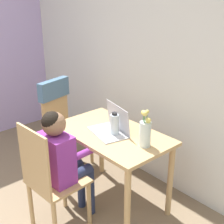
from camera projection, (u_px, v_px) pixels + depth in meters
wall_back at (168, 61)px, 2.81m from camera, size 6.40×0.05×2.50m
dining_table at (112, 144)px, 2.71m from camera, size 1.02×0.60×0.72m
chair_occupied at (50, 180)px, 2.42m from camera, size 0.42×0.42×0.95m
chair_spare at (60, 110)px, 3.36m from camera, size 0.51×0.49×0.96m
person_seated at (62, 155)px, 2.44m from camera, size 0.32×0.44×1.04m
laptop at (112, 126)px, 2.65m from camera, size 0.40×0.31×0.24m
flower_vase at (145, 132)px, 2.39m from camera, size 0.09×0.09×0.30m
water_bottle at (115, 125)px, 2.58m from camera, size 0.07×0.07×0.20m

